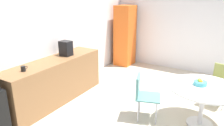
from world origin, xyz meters
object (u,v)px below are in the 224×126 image
object	(u,v)px
round_table	(204,93)
chair_teal	(143,92)
mug_white	(23,69)
chair_olive	(221,80)
fruit_bowl	(200,83)
coffee_maker	(66,48)
locker_cabinet	(125,36)

from	to	relation	value
round_table	chair_teal	size ratio (longest dim) A/B	1.42
round_table	mug_white	size ratio (longest dim) A/B	9.12
chair_olive	chair_teal	world-z (taller)	same
round_table	chair_teal	distance (m)	1.01
fruit_bowl	round_table	bearing A→B (deg)	-108.83
chair_teal	mug_white	world-z (taller)	mug_white
round_table	fruit_bowl	bearing A→B (deg)	71.17
round_table	fruit_bowl	size ratio (longest dim) A/B	5.41
chair_teal	coffee_maker	bearing A→B (deg)	87.18
chair_teal	mug_white	bearing A→B (deg)	119.74
chair_olive	coffee_maker	world-z (taller)	coffee_maker
round_table	mug_white	bearing A→B (deg)	116.16
chair_olive	chair_teal	distance (m)	1.74
chair_olive	mug_white	bearing A→B (deg)	128.45
chair_teal	coffee_maker	xyz separation A→B (m)	(0.09, 1.85, 0.54)
chair_olive	chair_teal	bearing A→B (deg)	138.89
chair_teal	fruit_bowl	world-z (taller)	chair_teal
round_table	chair_teal	world-z (taller)	chair_teal
round_table	chair_olive	world-z (taller)	chair_olive
round_table	coffee_maker	distance (m)	2.85
mug_white	coffee_maker	xyz separation A→B (m)	(1.12, 0.04, 0.11)
chair_teal	fruit_bowl	xyz separation A→B (m)	(0.35, -0.87, 0.24)
round_table	chair_olive	size ratio (longest dim) A/B	1.42
locker_cabinet	mug_white	distance (m)	3.69
locker_cabinet	fruit_bowl	bearing A→B (deg)	-131.34
coffee_maker	chair_teal	bearing A→B (deg)	-92.82
coffee_maker	chair_olive	bearing A→B (deg)	-67.82
chair_teal	mug_white	xyz separation A→B (m)	(-1.03, 1.81, 0.43)
round_table	locker_cabinet	bearing A→B (deg)	49.17
chair_olive	mug_white	xyz separation A→B (m)	(-2.34, 2.95, 0.43)
fruit_bowl	coffee_maker	bearing A→B (deg)	95.44
chair_olive	fruit_bowl	xyz separation A→B (m)	(-0.96, 0.27, 0.24)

